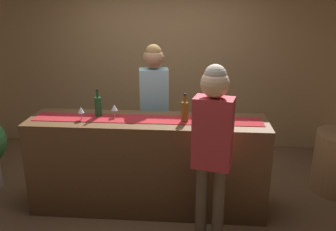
{
  "coord_description": "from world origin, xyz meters",
  "views": [
    {
      "loc": [
        0.5,
        -3.52,
        2.29
      ],
      "look_at": [
        0.22,
        0.0,
        1.1
      ],
      "focal_mm": 38.11,
      "sensor_mm": 36.0,
      "label": 1
    }
  ],
  "objects_px": {
    "wine_glass_near_customer": "(114,108)",
    "wine_glass_far_end": "(223,114)",
    "wine_bottle_green": "(98,106)",
    "wine_glass_mid_counter": "(81,110)",
    "bartender": "(154,100)",
    "customer_sipping": "(213,139)",
    "wine_bottle_amber": "(185,111)"
  },
  "relations": [
    {
      "from": "wine_glass_mid_counter",
      "to": "wine_glass_near_customer",
      "type": "bearing_deg",
      "value": 18.56
    },
    {
      "from": "bartender",
      "to": "wine_glass_far_end",
      "type": "bearing_deg",
      "value": 131.44
    },
    {
      "from": "wine_glass_mid_counter",
      "to": "customer_sipping",
      "type": "distance_m",
      "value": 1.45
    },
    {
      "from": "wine_glass_mid_counter",
      "to": "wine_bottle_amber",
      "type": "bearing_deg",
      "value": 1.44
    },
    {
      "from": "wine_bottle_green",
      "to": "bartender",
      "type": "height_order",
      "value": "bartender"
    },
    {
      "from": "wine_bottle_amber",
      "to": "wine_glass_far_end",
      "type": "distance_m",
      "value": 0.39
    },
    {
      "from": "wine_bottle_green",
      "to": "bartender",
      "type": "bearing_deg",
      "value": 43.19
    },
    {
      "from": "wine_glass_near_customer",
      "to": "wine_bottle_amber",
      "type": "bearing_deg",
      "value": -6.3
    },
    {
      "from": "wine_bottle_green",
      "to": "wine_glass_mid_counter",
      "type": "distance_m",
      "value": 0.2
    },
    {
      "from": "wine_bottle_amber",
      "to": "wine_glass_mid_counter",
      "type": "height_order",
      "value": "wine_bottle_amber"
    },
    {
      "from": "wine_bottle_green",
      "to": "wine_glass_far_end",
      "type": "height_order",
      "value": "wine_bottle_green"
    },
    {
      "from": "wine_glass_near_customer",
      "to": "customer_sipping",
      "type": "height_order",
      "value": "customer_sipping"
    },
    {
      "from": "wine_glass_near_customer",
      "to": "wine_glass_far_end",
      "type": "xyz_separation_m",
      "value": [
        1.15,
        -0.1,
        0.0
      ]
    },
    {
      "from": "bartender",
      "to": "wine_glass_near_customer",
      "type": "bearing_deg",
      "value": 46.79
    },
    {
      "from": "wine_glass_mid_counter",
      "to": "wine_bottle_green",
      "type": "bearing_deg",
      "value": 43.01
    },
    {
      "from": "wine_glass_near_customer",
      "to": "wine_glass_mid_counter",
      "type": "relative_size",
      "value": 1.0
    },
    {
      "from": "bartender",
      "to": "wine_glass_mid_counter",
      "type": "bearing_deg",
      "value": 33.94
    },
    {
      "from": "bartender",
      "to": "customer_sipping",
      "type": "distance_m",
      "value": 1.34
    },
    {
      "from": "wine_glass_mid_counter",
      "to": "customer_sipping",
      "type": "height_order",
      "value": "customer_sipping"
    },
    {
      "from": "wine_glass_mid_counter",
      "to": "bartender",
      "type": "relative_size",
      "value": 0.08
    },
    {
      "from": "wine_bottle_amber",
      "to": "bartender",
      "type": "height_order",
      "value": "bartender"
    },
    {
      "from": "customer_sipping",
      "to": "bartender",
      "type": "bearing_deg",
      "value": 132.77
    },
    {
      "from": "bartender",
      "to": "customer_sipping",
      "type": "bearing_deg",
      "value": 110.04
    },
    {
      "from": "wine_glass_mid_counter",
      "to": "wine_glass_far_end",
      "type": "height_order",
      "value": "same"
    },
    {
      "from": "wine_bottle_amber",
      "to": "customer_sipping",
      "type": "relative_size",
      "value": 0.17
    },
    {
      "from": "wine_bottle_green",
      "to": "wine_glass_near_customer",
      "type": "height_order",
      "value": "wine_bottle_green"
    },
    {
      "from": "wine_bottle_green",
      "to": "wine_glass_mid_counter",
      "type": "relative_size",
      "value": 2.1
    },
    {
      "from": "wine_glass_mid_counter",
      "to": "customer_sipping",
      "type": "relative_size",
      "value": 0.08
    },
    {
      "from": "wine_glass_far_end",
      "to": "customer_sipping",
      "type": "height_order",
      "value": "customer_sipping"
    },
    {
      "from": "wine_bottle_amber",
      "to": "wine_glass_mid_counter",
      "type": "xyz_separation_m",
      "value": [
        -1.08,
        -0.03,
        -0.01
      ]
    },
    {
      "from": "wine_glass_far_end",
      "to": "bartender",
      "type": "height_order",
      "value": "bartender"
    },
    {
      "from": "wine_glass_far_end",
      "to": "bartender",
      "type": "relative_size",
      "value": 0.08
    }
  ]
}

